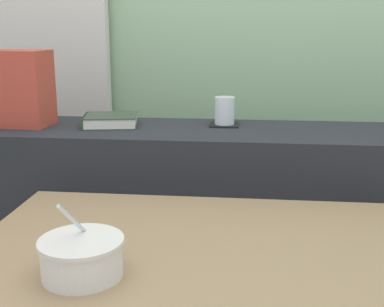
# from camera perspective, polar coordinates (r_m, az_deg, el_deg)

# --- Properties ---
(curtain_left_panel) EXTENTS (0.56, 0.06, 2.50)m
(curtain_left_panel) POSITION_cam_1_polar(r_m,az_deg,el_deg) (2.45, -16.19, 15.15)
(curtain_left_panel) COLOR silver
(curtain_left_panel) RESTS_ON ground
(dark_console_ledge) EXTENTS (2.80, 0.38, 0.85)m
(dark_console_ledge) POSITION_cam_1_polar(r_m,az_deg,el_deg) (1.84, 2.60, -10.27)
(dark_console_ledge) COLOR #23262B
(dark_console_ledge) RESTS_ON ground
(breakfast_table) EXTENTS (1.08, 0.67, 0.71)m
(breakfast_table) POSITION_cam_1_polar(r_m,az_deg,el_deg) (1.21, 1.93, -15.37)
(breakfast_table) COLOR #826849
(breakfast_table) RESTS_ON ground
(coaster_square) EXTENTS (0.10, 0.10, 0.00)m
(coaster_square) POSITION_cam_1_polar(r_m,az_deg,el_deg) (1.78, 3.68, 3.27)
(coaster_square) COLOR black
(coaster_square) RESTS_ON dark_console_ledge
(juice_glass) EXTENTS (0.07, 0.07, 0.10)m
(juice_glass) POSITION_cam_1_polar(r_m,az_deg,el_deg) (1.77, 3.71, 4.75)
(juice_glass) COLOR white
(juice_glass) RESTS_ON coaster_square
(closed_book) EXTENTS (0.21, 0.19, 0.04)m
(closed_book) POSITION_cam_1_polar(r_m,az_deg,el_deg) (1.79, -9.26, 3.71)
(closed_book) COLOR #334233
(closed_book) RESTS_ON dark_console_ledge
(throw_pillow) EXTENTS (0.33, 0.16, 0.26)m
(throw_pillow) POSITION_cam_1_polar(r_m,az_deg,el_deg) (1.88, -20.49, 6.95)
(throw_pillow) COLOR #B74233
(throw_pillow) RESTS_ON dark_console_ledge
(soup_bowl) EXTENTS (0.17, 0.17, 0.16)m
(soup_bowl) POSITION_cam_1_polar(r_m,az_deg,el_deg) (1.04, -12.35, -11.37)
(soup_bowl) COLOR silver
(soup_bowl) RESTS_ON breakfast_table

